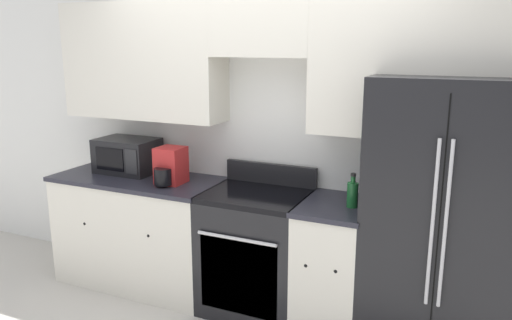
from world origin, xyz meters
name	(u,v)px	position (x,y,z in m)	size (l,w,h in m)	color
wall_back	(271,105)	(0.00, 0.58, 1.56)	(8.00, 0.39, 2.60)	white
lower_cabinets_left	(141,230)	(-1.07, 0.31, 0.47)	(1.42, 0.64, 0.93)	silver
lower_cabinets_right	(333,266)	(0.60, 0.31, 0.47)	(0.47, 0.64, 0.93)	silver
oven_range	(256,251)	(0.00, 0.31, 0.47)	(0.75, 0.65, 1.09)	black
refrigerator	(443,218)	(1.30, 0.37, 0.91)	(0.94, 0.78, 1.82)	black
microwave	(128,156)	(-1.25, 0.41, 1.08)	(0.50, 0.35, 0.29)	black
bottle	(353,194)	(0.72, 0.29, 1.03)	(0.07, 0.07, 0.23)	#195928
paper_towel_holder	(170,167)	(-0.72, 0.26, 1.07)	(0.21, 0.28, 0.29)	#B22323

